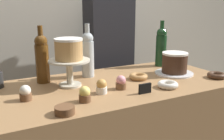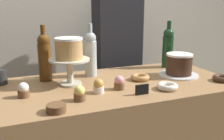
# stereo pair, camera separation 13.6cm
# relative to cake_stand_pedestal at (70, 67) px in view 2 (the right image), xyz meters

# --- Properties ---
(back_wall) EXTENTS (6.00, 0.05, 2.60)m
(back_wall) POSITION_rel_cake_stand_pedestal_xyz_m (0.22, 0.84, 0.28)
(back_wall) COLOR #BCB7A8
(back_wall) RESTS_ON ground_plane
(cake_stand_pedestal) EXTENTS (0.22, 0.22, 0.15)m
(cake_stand_pedestal) POSITION_rel_cake_stand_pedestal_xyz_m (0.00, 0.00, 0.00)
(cake_stand_pedestal) COLOR beige
(cake_stand_pedestal) RESTS_ON display_counter
(white_layer_cake) EXTENTS (0.15, 0.15, 0.12)m
(white_layer_cake) POSITION_rel_cake_stand_pedestal_xyz_m (-0.00, 0.00, 0.11)
(white_layer_cake) COLOR tan
(white_layer_cake) RESTS_ON cake_stand_pedestal
(silver_serving_platter) EXTENTS (0.24, 0.24, 0.01)m
(silver_serving_platter) POSITION_rel_cake_stand_pedestal_xyz_m (0.67, -0.07, -0.10)
(silver_serving_platter) COLOR white
(silver_serving_platter) RESTS_ON display_counter
(chocolate_round_cake) EXTENTS (0.16, 0.16, 0.13)m
(chocolate_round_cake) POSITION_rel_cake_stand_pedestal_xyz_m (0.67, -0.07, -0.03)
(chocolate_round_cake) COLOR #3D2619
(chocolate_round_cake) RESTS_ON silver_serving_platter
(wine_bottle_clear) EXTENTS (0.08, 0.08, 0.33)m
(wine_bottle_clear) POSITION_rel_cake_stand_pedestal_xyz_m (0.16, 0.13, 0.04)
(wine_bottle_clear) COLOR #B2BCC1
(wine_bottle_clear) RESTS_ON display_counter
(wine_bottle_amber) EXTENTS (0.08, 0.08, 0.33)m
(wine_bottle_amber) POSITION_rel_cake_stand_pedestal_xyz_m (-0.12, 0.13, 0.04)
(wine_bottle_amber) COLOR #5B3814
(wine_bottle_amber) RESTS_ON display_counter
(wine_bottle_green) EXTENTS (0.08, 0.08, 0.33)m
(wine_bottle_green) POSITION_rel_cake_stand_pedestal_xyz_m (0.73, 0.15, 0.04)
(wine_bottle_green) COLOR #193D1E
(wine_bottle_green) RESTS_ON display_counter
(cupcake_vanilla) EXTENTS (0.06, 0.06, 0.07)m
(cupcake_vanilla) POSITION_rel_cake_stand_pedestal_xyz_m (-0.25, -0.11, -0.07)
(cupcake_vanilla) COLOR brown
(cupcake_vanilla) RESTS_ON display_counter
(cupcake_caramel) EXTENTS (0.06, 0.06, 0.07)m
(cupcake_caramel) POSITION_rel_cake_stand_pedestal_xyz_m (0.10, -0.19, -0.07)
(cupcake_caramel) COLOR white
(cupcake_caramel) RESTS_ON display_counter
(cupcake_strawberry) EXTENTS (0.06, 0.06, 0.07)m
(cupcake_strawberry) POSITION_rel_cake_stand_pedestal_xyz_m (0.23, -0.17, -0.07)
(cupcake_strawberry) COLOR brown
(cupcake_strawberry) RESTS_ON display_counter
(cupcake_lemon) EXTENTS (0.06, 0.06, 0.07)m
(cupcake_lemon) POSITION_rel_cake_stand_pedestal_xyz_m (-0.01, -0.26, -0.07)
(cupcake_lemon) COLOR brown
(cupcake_lemon) RESTS_ON display_counter
(donut_sugar) EXTENTS (0.11, 0.11, 0.03)m
(donut_sugar) POSITION_rel_cake_stand_pedestal_xyz_m (0.46, -0.27, -0.08)
(donut_sugar) COLOR silver
(donut_sugar) RESTS_ON display_counter
(donut_chocolate) EXTENTS (0.11, 0.11, 0.03)m
(donut_chocolate) POSITION_rel_cake_stand_pedestal_xyz_m (0.84, -0.26, -0.08)
(donut_chocolate) COLOR #472D1E
(donut_chocolate) RESTS_ON display_counter
(donut_maple) EXTENTS (0.11, 0.11, 0.03)m
(donut_maple) POSITION_rel_cake_stand_pedestal_xyz_m (0.41, -0.06, -0.08)
(donut_maple) COLOR #B27F47
(donut_maple) RESTS_ON display_counter
(cookie_stack) EXTENTS (0.08, 0.08, 0.03)m
(cookie_stack) POSITION_rel_cake_stand_pedestal_xyz_m (-0.14, -0.35, -0.08)
(cookie_stack) COLOR brown
(cookie_stack) RESTS_ON display_counter
(price_sign_chalkboard) EXTENTS (0.07, 0.01, 0.05)m
(price_sign_chalkboard) POSITION_rel_cake_stand_pedestal_xyz_m (0.30, -0.29, -0.07)
(price_sign_chalkboard) COLOR black
(price_sign_chalkboard) RESTS_ON display_counter
(coffee_cup_ceramic) EXTENTS (0.08, 0.08, 0.09)m
(coffee_cup_ceramic) POSITION_rel_cake_stand_pedestal_xyz_m (-0.36, 0.15, -0.06)
(coffee_cup_ceramic) COLOR #282828
(coffee_cup_ceramic) RESTS_ON display_counter
(barista_figure) EXTENTS (0.36, 0.22, 1.60)m
(barista_figure) POSITION_rel_cake_stand_pedestal_xyz_m (0.51, 0.55, -0.18)
(barista_figure) COLOR black
(barista_figure) RESTS_ON ground_plane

